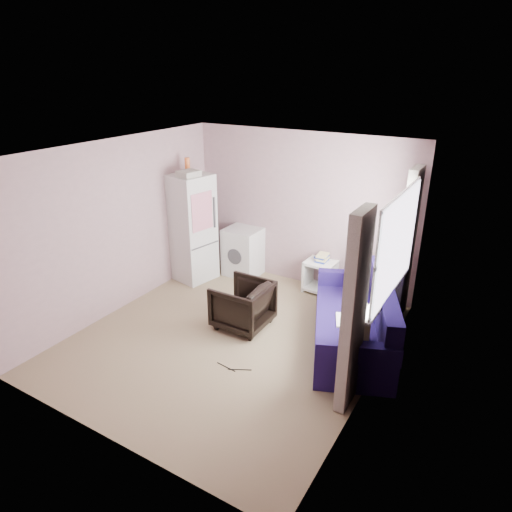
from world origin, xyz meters
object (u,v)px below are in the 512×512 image
at_px(fridge, 192,227).
at_px(sofa, 357,324).
at_px(armchair, 243,303).
at_px(washing_machine, 244,250).
at_px(side_table, 321,273).

distance_m(fridge, sofa, 3.23).
bearing_deg(armchair, washing_machine, -148.99).
bearing_deg(sofa, washing_machine, 131.63).
relative_size(washing_machine, sofa, 0.38).
xyz_separation_m(fridge, washing_machine, (0.66, 0.58, -0.48)).
xyz_separation_m(side_table, sofa, (1.04, -1.26, 0.03)).
height_order(washing_machine, side_table, washing_machine).
bearing_deg(fridge, side_table, 28.44).
relative_size(fridge, washing_machine, 2.46).
relative_size(armchair, side_table, 1.13).
distance_m(armchair, fridge, 1.91).
xyz_separation_m(armchair, side_table, (0.50, 1.57, -0.06)).
xyz_separation_m(armchair, sofa, (1.54, 0.31, -0.03)).
relative_size(washing_machine, side_table, 1.29).
relative_size(armchair, washing_machine, 0.87).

